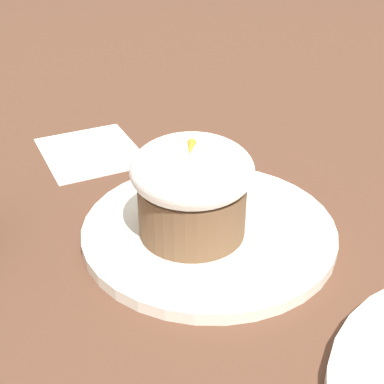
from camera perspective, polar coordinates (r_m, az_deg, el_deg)
ground_plane at (r=0.52m, az=1.80°, el=-4.61°), size 4.00×4.00×0.00m
dessert_plate at (r=0.51m, az=1.81°, el=-4.08°), size 0.24×0.24×0.01m
carrot_cake at (r=0.48m, az=-0.00°, el=0.58°), size 0.11×0.11×0.10m
spoon at (r=0.51m, az=3.80°, el=-3.50°), size 0.09×0.11×0.01m
paper_napkin at (r=0.68m, az=-10.75°, el=4.29°), size 0.17×0.17×0.00m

